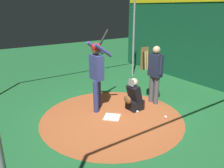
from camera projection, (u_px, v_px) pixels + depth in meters
ground_plane at (112, 117)px, 6.04m from camera, size 25.44×25.44×0.00m
dirt_circle at (112, 117)px, 6.04m from camera, size 3.79×3.79×0.01m
home_plate at (112, 117)px, 6.03m from camera, size 0.59×0.59×0.01m
batter at (97, 70)px, 6.15m from camera, size 0.68×0.49×2.24m
catcher at (134, 98)px, 6.38m from camera, size 0.58×0.40×0.95m
umpire at (155, 72)px, 6.65m from camera, size 0.22×0.49×1.76m
back_wall at (215, 43)px, 7.84m from camera, size 0.22×9.44×3.23m
cage_frame at (112, 30)px, 5.28m from camera, size 6.00×5.57×3.30m
bat_rack at (146, 59)px, 10.56m from camera, size 0.58×0.20×1.05m
baseball_0 at (166, 117)px, 5.97m from camera, size 0.07×0.07×0.07m
baseball_1 at (141, 102)px, 6.91m from camera, size 0.07×0.07×0.07m
baseball_2 at (137, 112)px, 6.27m from camera, size 0.07×0.07×0.07m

